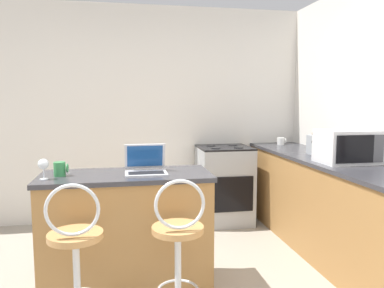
# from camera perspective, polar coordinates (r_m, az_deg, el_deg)

# --- Properties ---
(wall_back) EXTENTS (12.00, 0.06, 2.60)m
(wall_back) POSITION_cam_1_polar(r_m,az_deg,el_deg) (4.63, -6.81, 4.49)
(wall_back) COLOR silver
(wall_back) RESTS_ON ground_plane
(breakfast_bar) EXTENTS (1.28, 0.56, 0.92)m
(breakfast_bar) POSITION_cam_1_polar(r_m,az_deg,el_deg) (3.00, -9.84, -13.12)
(breakfast_bar) COLOR #9E703D
(breakfast_bar) RESTS_ON ground_plane
(counter_right) EXTENTS (0.61, 2.92, 0.92)m
(counter_right) POSITION_cam_1_polar(r_m,az_deg,el_deg) (3.82, 20.45, -9.09)
(counter_right) COLOR #9E703D
(counter_right) RESTS_ON ground_plane
(bar_stool_near) EXTENTS (0.40, 0.40, 0.99)m
(bar_stool_near) POSITION_cam_1_polar(r_m,az_deg,el_deg) (2.54, -17.25, -17.11)
(bar_stool_near) COLOR silver
(bar_stool_near) RESTS_ON ground_plane
(bar_stool_far) EXTENTS (0.40, 0.40, 0.99)m
(bar_stool_far) POSITION_cam_1_polar(r_m,az_deg,el_deg) (2.55, -2.11, -16.75)
(bar_stool_far) COLOR silver
(bar_stool_far) RESTS_ON ground_plane
(laptop) EXTENTS (0.31, 0.27, 0.22)m
(laptop) POSITION_cam_1_polar(r_m,az_deg,el_deg) (2.89, -7.09, -3.27)
(laptop) COLOR silver
(laptop) RESTS_ON breakfast_bar
(microwave) EXTENTS (0.49, 0.36, 0.29)m
(microwave) POSITION_cam_1_polar(r_m,az_deg,el_deg) (3.56, 22.61, -0.35)
(microwave) COLOR silver
(microwave) RESTS_ON counter_right
(toaster) EXTENTS (0.19, 0.32, 0.20)m
(toaster) POSITION_cam_1_polar(r_m,az_deg,el_deg) (3.97, 19.17, -0.24)
(toaster) COLOR #9EA3A8
(toaster) RESTS_ON counter_right
(stove_range) EXTENTS (0.61, 0.60, 0.93)m
(stove_range) POSITION_cam_1_polar(r_m,az_deg,el_deg) (4.55, 4.92, -6.19)
(stove_range) COLOR #9EA3A8
(stove_range) RESTS_ON ground_plane
(mug_green) EXTENTS (0.10, 0.08, 0.10)m
(mug_green) POSITION_cam_1_polar(r_m,az_deg,el_deg) (2.90, -19.46, -3.61)
(mug_green) COLOR #338447
(mug_green) RESTS_ON breakfast_bar
(wine_glass_tall) EXTENTS (0.07, 0.07, 0.15)m
(wine_glass_tall) POSITION_cam_1_polar(r_m,az_deg,el_deg) (2.81, -21.72, -2.96)
(wine_glass_tall) COLOR silver
(wine_glass_tall) RESTS_ON breakfast_bar
(mug_white) EXTENTS (0.10, 0.09, 0.09)m
(mug_white) POSITION_cam_1_polar(r_m,az_deg,el_deg) (4.77, 13.42, 0.42)
(mug_white) COLOR white
(mug_white) RESTS_ON counter_right
(storage_jar) EXTENTS (0.12, 0.12, 0.19)m
(storage_jar) POSITION_cam_1_polar(r_m,az_deg,el_deg) (4.41, 18.53, 0.43)
(storage_jar) COLOR silver
(storage_jar) RESTS_ON counter_right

